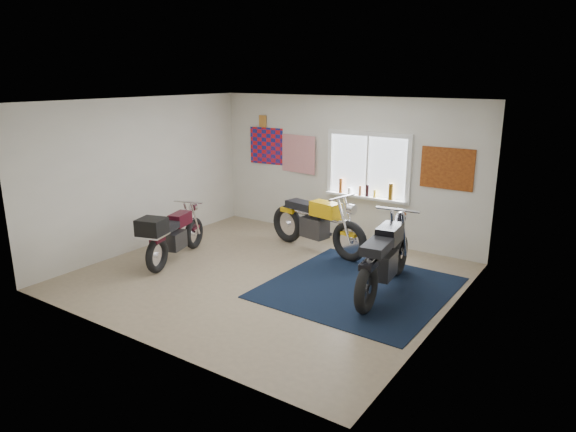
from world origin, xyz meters
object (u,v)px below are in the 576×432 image
Objects in this scene: navy_rug at (358,288)px; yellow_triumph at (317,225)px; maroon_tourer at (171,235)px; black_chrome_bike at (384,260)px.

navy_rug is 1.85m from yellow_triumph.
maroon_tourer is (-1.71, -1.87, -0.00)m from yellow_triumph.
yellow_triumph is at bearing 141.61° from navy_rug.
black_chrome_bike is 1.22× the size of maroon_tourer.
navy_rug is 3.23m from maroon_tourer.
black_chrome_bike is (0.35, 0.07, 0.49)m from navy_rug.
yellow_triumph reaches higher than navy_rug.
black_chrome_bike is at bearing 11.31° from navy_rug.
maroon_tourer is (-3.46, -0.84, -0.01)m from black_chrome_bike.
yellow_triumph reaches higher than maroon_tourer.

